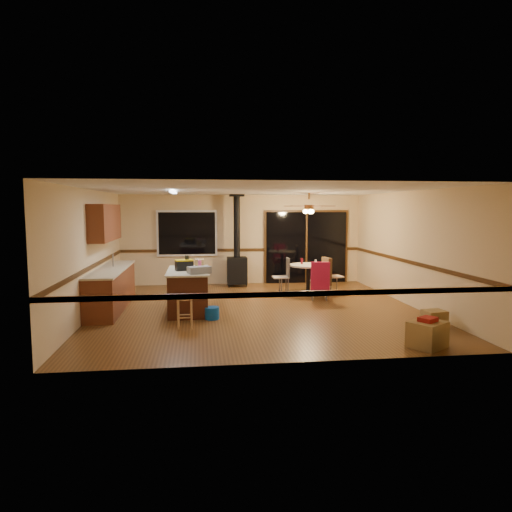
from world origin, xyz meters
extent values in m
plane|color=brown|center=(0.00, 0.00, 0.00)|extent=(7.00, 7.00, 0.00)
plane|color=silver|center=(0.00, 0.00, 2.60)|extent=(7.00, 7.00, 0.00)
plane|color=#CEB282|center=(0.00, 3.50, 1.30)|extent=(7.00, 0.00, 7.00)
plane|color=#CEB282|center=(0.00, -3.50, 1.30)|extent=(7.00, 0.00, 7.00)
plane|color=#CEB282|center=(-3.50, 0.00, 1.30)|extent=(0.00, 7.00, 7.00)
plane|color=#CEB282|center=(3.50, 0.00, 1.30)|extent=(0.00, 7.00, 7.00)
cube|color=black|center=(-1.60, 3.45, 1.50)|extent=(1.72, 0.10, 1.32)
cube|color=black|center=(1.90, 3.45, 1.05)|extent=(2.52, 0.10, 2.10)
cube|color=brown|center=(-3.20, 0.50, 0.43)|extent=(0.60, 3.00, 0.86)
cube|color=#C3BA97|center=(-3.20, 0.50, 0.88)|extent=(0.64, 3.04, 0.04)
cube|color=brown|center=(-3.33, 0.70, 1.90)|extent=(0.35, 2.00, 0.80)
cube|color=#3E1B0F|center=(-1.50, 0.00, 0.43)|extent=(0.80, 1.60, 0.86)
cube|color=#C3BA97|center=(-1.50, 0.00, 0.88)|extent=(0.88, 1.68, 0.04)
cube|color=black|center=(-0.20, 3.05, 0.46)|extent=(0.55, 0.50, 0.75)
cylinder|color=black|center=(-0.20, 3.05, 1.71)|extent=(0.18, 0.18, 1.77)
cylinder|color=brown|center=(1.51, 1.56, 2.25)|extent=(0.24, 0.24, 0.10)
cylinder|color=brown|center=(1.51, 1.56, 2.52)|extent=(0.05, 0.05, 0.16)
sphere|color=#FFD88C|center=(1.51, 1.56, 2.13)|extent=(0.16, 0.16, 0.16)
cube|color=white|center=(-1.80, 0.30, 2.56)|extent=(0.10, 1.20, 0.04)
cube|color=slate|center=(-1.27, -0.54, 0.97)|extent=(0.50, 0.38, 0.14)
cube|color=black|center=(-1.58, -0.04, 1.00)|extent=(0.40, 0.28, 0.20)
cube|color=gold|center=(-1.58, -0.04, 1.11)|extent=(0.40, 0.29, 0.03)
cube|color=olive|center=(-1.26, 0.45, 0.99)|extent=(0.20, 0.27, 0.18)
cylinder|color=black|center=(-1.52, 0.01, 1.06)|extent=(0.12, 0.12, 0.31)
cylinder|color=#D84C8C|center=(-1.25, -0.10, 1.01)|extent=(0.07, 0.07, 0.22)
cylinder|color=white|center=(-1.30, 0.36, 1.00)|extent=(0.08, 0.08, 0.20)
cylinder|color=tan|center=(-1.54, -1.38, 0.29)|extent=(0.36, 0.36, 0.58)
cylinder|color=blue|center=(-1.02, -0.76, 0.12)|extent=(0.38, 0.38, 0.24)
cylinder|color=black|center=(1.51, 1.56, 0.02)|extent=(0.61, 0.61, 0.04)
cylinder|color=black|center=(1.51, 1.56, 0.39)|extent=(0.10, 0.10, 0.70)
cylinder|color=#C3BA97|center=(1.51, 1.56, 0.76)|extent=(0.98, 0.98, 0.04)
cylinder|color=#590C14|center=(1.36, 1.66, 0.86)|extent=(0.08, 0.08, 0.16)
cylinder|color=beige|center=(1.69, 1.51, 0.85)|extent=(0.07, 0.07, 0.13)
cube|color=#C3AB91|center=(0.81, 1.66, 0.45)|extent=(0.41, 0.41, 0.03)
cube|color=slate|center=(1.00, 1.66, 0.70)|extent=(0.04, 0.40, 0.50)
cube|color=#C3AB91|center=(1.61, 0.86, 0.45)|extent=(0.45, 0.45, 0.03)
cube|color=slate|center=(1.58, 0.67, 0.70)|extent=(0.40, 0.09, 0.50)
cube|color=#AC1331|center=(1.58, 0.65, 0.60)|extent=(0.45, 0.16, 0.70)
cube|color=#C3AB91|center=(2.21, 1.61, 0.45)|extent=(0.45, 0.45, 0.03)
cube|color=slate|center=(2.02, 1.58, 0.70)|extent=(0.09, 0.40, 0.50)
cube|color=#402C18|center=(2.00, 1.58, 0.60)|extent=(0.16, 0.45, 0.70)
cube|color=olive|center=(-1.44, 2.92, 0.19)|extent=(0.48, 0.38, 0.38)
cube|color=olive|center=(2.34, -3.05, 0.21)|extent=(0.71, 0.69, 0.42)
cube|color=olive|center=(3.10, -1.87, 0.16)|extent=(0.43, 0.38, 0.31)
cube|color=maroon|center=(2.34, -3.05, 0.45)|extent=(0.35, 0.34, 0.07)
camera|label=1|loc=(-1.26, -9.76, 2.22)|focal=32.00mm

